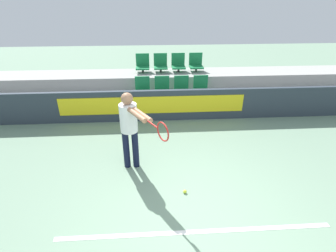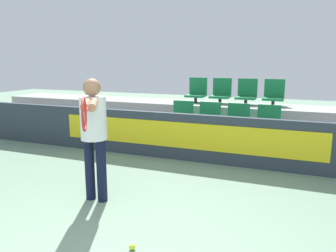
{
  "view_description": "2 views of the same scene",
  "coord_description": "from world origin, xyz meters",
  "px_view_note": "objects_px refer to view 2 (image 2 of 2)",
  "views": [
    {
      "loc": [
        -0.6,
        -2.98,
        3.31
      ],
      "look_at": [
        -0.27,
        2.1,
        0.65
      ],
      "focal_mm": 28.0,
      "sensor_mm": 36.0,
      "label": 1
    },
    {
      "loc": [
        1.37,
        -1.95,
        1.86
      ],
      "look_at": [
        -0.46,
        2.66,
        0.86
      ],
      "focal_mm": 35.0,
      "sensor_mm": 36.0,
      "label": 2
    }
  ],
  "objects_px": {
    "stadium_chair_2": "(237,121)",
    "stadium_chair_1": "(208,119)",
    "tennis_player": "(93,127)",
    "tennis_ball": "(132,247)",
    "stadium_chair_3": "(268,123)",
    "stadium_chair_5": "(221,93)",
    "stadium_chair_4": "(197,92)",
    "stadium_chair_0": "(181,117)",
    "stadium_chair_6": "(247,94)",
    "stadium_chair_7": "(274,95)"
  },
  "relations": [
    {
      "from": "stadium_chair_0",
      "to": "stadium_chair_7",
      "type": "bearing_deg",
      "value": 31.89
    },
    {
      "from": "stadium_chair_1",
      "to": "stadium_chair_4",
      "type": "relative_size",
      "value": 1.0
    },
    {
      "from": "stadium_chair_2",
      "to": "tennis_player",
      "type": "relative_size",
      "value": 0.35
    },
    {
      "from": "stadium_chair_4",
      "to": "stadium_chair_6",
      "type": "bearing_deg",
      "value": 0.0
    },
    {
      "from": "stadium_chair_0",
      "to": "tennis_ball",
      "type": "bearing_deg",
      "value": -77.81
    },
    {
      "from": "stadium_chair_2",
      "to": "stadium_chair_4",
      "type": "distance_m",
      "value": 1.67
    },
    {
      "from": "stadium_chair_2",
      "to": "stadium_chair_1",
      "type": "bearing_deg",
      "value": 180.0
    },
    {
      "from": "stadium_chair_4",
      "to": "stadium_chair_6",
      "type": "height_order",
      "value": "same"
    },
    {
      "from": "stadium_chair_0",
      "to": "stadium_chair_2",
      "type": "relative_size",
      "value": 1.0
    },
    {
      "from": "stadium_chair_6",
      "to": "tennis_ball",
      "type": "height_order",
      "value": "stadium_chair_6"
    },
    {
      "from": "stadium_chair_4",
      "to": "stadium_chair_7",
      "type": "bearing_deg",
      "value": 0.0
    },
    {
      "from": "stadium_chair_1",
      "to": "tennis_player",
      "type": "height_order",
      "value": "tennis_player"
    },
    {
      "from": "stadium_chair_2",
      "to": "stadium_chair_5",
      "type": "relative_size",
      "value": 1.0
    },
    {
      "from": "stadium_chair_1",
      "to": "tennis_player",
      "type": "bearing_deg",
      "value": -103.88
    },
    {
      "from": "stadium_chair_2",
      "to": "stadium_chair_3",
      "type": "xyz_separation_m",
      "value": [
        0.59,
        0.0,
        0.0
      ]
    },
    {
      "from": "stadium_chair_3",
      "to": "stadium_chair_4",
      "type": "distance_m",
      "value": 2.12
    },
    {
      "from": "stadium_chair_3",
      "to": "stadium_chair_7",
      "type": "bearing_deg",
      "value": 90.0
    },
    {
      "from": "stadium_chair_2",
      "to": "stadium_chair_6",
      "type": "relative_size",
      "value": 1.0
    },
    {
      "from": "stadium_chair_3",
      "to": "stadium_chair_5",
      "type": "height_order",
      "value": "stadium_chair_5"
    },
    {
      "from": "tennis_player",
      "to": "stadium_chair_7",
      "type": "bearing_deg",
      "value": 34.06
    },
    {
      "from": "tennis_ball",
      "to": "stadium_chair_0",
      "type": "bearing_deg",
      "value": 102.19
    },
    {
      "from": "stadium_chair_6",
      "to": "tennis_player",
      "type": "xyz_separation_m",
      "value": [
        -1.33,
        -4.09,
        -0.1
      ]
    },
    {
      "from": "stadium_chair_7",
      "to": "tennis_player",
      "type": "xyz_separation_m",
      "value": [
        -1.91,
        -4.09,
        -0.1
      ]
    },
    {
      "from": "stadium_chair_0",
      "to": "stadium_chair_4",
      "type": "relative_size",
      "value": 1.0
    },
    {
      "from": "tennis_player",
      "to": "tennis_ball",
      "type": "bearing_deg",
      "value": -71.49
    },
    {
      "from": "stadium_chair_0",
      "to": "stadium_chair_6",
      "type": "relative_size",
      "value": 1.0
    },
    {
      "from": "stadium_chair_4",
      "to": "stadium_chair_0",
      "type": "bearing_deg",
      "value": -90.0
    },
    {
      "from": "stadium_chair_7",
      "to": "stadium_chair_4",
      "type": "bearing_deg",
      "value": 180.0
    },
    {
      "from": "stadium_chair_2",
      "to": "stadium_chair_6",
      "type": "height_order",
      "value": "stadium_chair_6"
    },
    {
      "from": "stadium_chair_2",
      "to": "stadium_chair_4",
      "type": "xyz_separation_m",
      "value": [
        -1.18,
        1.1,
        0.44
      ]
    },
    {
      "from": "stadium_chair_6",
      "to": "stadium_chair_2",
      "type": "bearing_deg",
      "value": -90.0
    },
    {
      "from": "stadium_chair_1",
      "to": "stadium_chair_5",
      "type": "relative_size",
      "value": 1.0
    },
    {
      "from": "stadium_chair_5",
      "to": "tennis_player",
      "type": "xyz_separation_m",
      "value": [
        -0.74,
        -4.09,
        -0.1
      ]
    },
    {
      "from": "stadium_chair_1",
      "to": "stadium_chair_7",
      "type": "height_order",
      "value": "stadium_chair_7"
    },
    {
      "from": "stadium_chair_1",
      "to": "stadium_chair_4",
      "type": "xyz_separation_m",
      "value": [
        -0.59,
        1.1,
        0.44
      ]
    },
    {
      "from": "stadium_chair_7",
      "to": "tennis_player",
      "type": "bearing_deg",
      "value": -115.1
    },
    {
      "from": "stadium_chair_4",
      "to": "stadium_chair_5",
      "type": "bearing_deg",
      "value": 0.0
    },
    {
      "from": "stadium_chair_6",
      "to": "stadium_chair_0",
      "type": "bearing_deg",
      "value": -136.98
    },
    {
      "from": "stadium_chair_2",
      "to": "stadium_chair_7",
      "type": "xyz_separation_m",
      "value": [
        0.59,
        1.1,
        0.44
      ]
    },
    {
      "from": "stadium_chair_6",
      "to": "tennis_player",
      "type": "relative_size",
      "value": 0.35
    },
    {
      "from": "stadium_chair_5",
      "to": "stadium_chair_3",
      "type": "bearing_deg",
      "value": -43.02
    },
    {
      "from": "stadium_chair_6",
      "to": "tennis_player",
      "type": "height_order",
      "value": "tennis_player"
    },
    {
      "from": "tennis_player",
      "to": "stadium_chair_2",
      "type": "bearing_deg",
      "value": 35.23
    },
    {
      "from": "stadium_chair_0",
      "to": "stadium_chair_5",
      "type": "distance_m",
      "value": 1.32
    },
    {
      "from": "stadium_chair_1",
      "to": "stadium_chair_3",
      "type": "relative_size",
      "value": 1.0
    },
    {
      "from": "stadium_chair_0",
      "to": "stadium_chair_5",
      "type": "height_order",
      "value": "stadium_chair_5"
    },
    {
      "from": "stadium_chair_5",
      "to": "stadium_chair_7",
      "type": "xyz_separation_m",
      "value": [
        1.18,
        0.0,
        0.0
      ]
    },
    {
      "from": "stadium_chair_0",
      "to": "stadium_chair_7",
      "type": "xyz_separation_m",
      "value": [
        1.76,
        1.1,
        0.44
      ]
    },
    {
      "from": "stadium_chair_3",
      "to": "tennis_ball",
      "type": "height_order",
      "value": "stadium_chair_3"
    },
    {
      "from": "tennis_ball",
      "to": "stadium_chair_3",
      "type": "bearing_deg",
      "value": 76.25
    }
  ]
}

